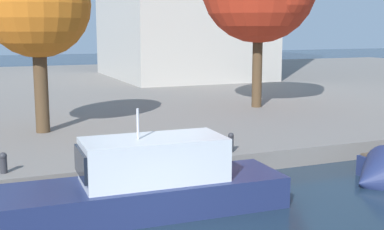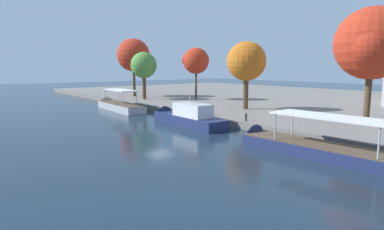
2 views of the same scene
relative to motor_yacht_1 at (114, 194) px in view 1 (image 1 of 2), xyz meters
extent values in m
cube|color=slate|center=(0.85, 30.24, -0.32)|extent=(120.00, 55.00, 0.79)
cube|color=navy|center=(0.56, -0.02, -0.36)|extent=(10.07, 2.91, 1.35)
cube|color=silver|center=(1.31, -0.04, 1.01)|extent=(4.56, 2.22, 1.38)
cube|color=black|center=(-0.44, 0.01, 1.08)|extent=(1.26, 1.99, 0.83)
cylinder|color=silver|center=(0.81, -0.02, 2.18)|extent=(0.08, 0.08, 0.97)
cone|color=navy|center=(9.69, -0.66, -0.52)|extent=(1.51, 2.66, 2.60)
cylinder|color=#2D2D33|center=(0.78, 3.11, 0.34)|extent=(0.28, 0.28, 0.55)
sphere|color=#2D2D33|center=(0.78, 3.11, 0.70)|extent=(0.30, 0.30, 0.30)
cylinder|color=#2D2D33|center=(5.76, 3.33, 0.39)|extent=(0.23, 0.23, 0.63)
sphere|color=#2D2D33|center=(5.76, 3.33, 0.76)|extent=(0.25, 0.25, 0.25)
cylinder|color=#2D2D33|center=(-3.07, 3.59, 0.34)|extent=(0.25, 0.25, 0.55)
sphere|color=#2D2D33|center=(-3.07, 3.59, 0.68)|extent=(0.28, 0.28, 0.28)
cylinder|color=#4C3823|center=(12.93, 13.83, 2.59)|extent=(0.64, 0.64, 5.03)
cylinder|color=#4C3823|center=(-0.91, 10.60, 2.21)|extent=(0.67, 0.67, 4.28)
sphere|color=#BC6019|center=(-0.91, 10.60, 6.24)|extent=(5.06, 5.06, 5.06)
sphere|color=#BC6019|center=(-0.05, 10.54, 5.60)|extent=(2.61, 2.61, 2.61)
camera|label=1|loc=(-3.65, -15.18, 5.11)|focal=48.13mm
camera|label=2|loc=(27.73, -21.13, 5.44)|focal=30.33mm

